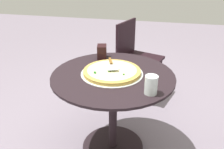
# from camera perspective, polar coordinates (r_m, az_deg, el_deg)

# --- Properties ---
(ground_plane) EXTENTS (10.00, 10.00, 0.00)m
(ground_plane) POSITION_cam_1_polar(r_m,az_deg,el_deg) (2.10, 0.20, -17.49)
(ground_plane) COLOR gray
(patio_table) EXTENTS (0.92, 0.92, 0.71)m
(patio_table) POSITION_cam_1_polar(r_m,az_deg,el_deg) (1.80, 0.23, -5.67)
(patio_table) COLOR black
(patio_table) RESTS_ON ground
(pizza_on_tray) EXTENTS (0.47, 0.47, 0.05)m
(pizza_on_tray) POSITION_cam_1_polar(r_m,az_deg,el_deg) (1.70, -0.00, 0.73)
(pizza_on_tray) COLOR silver
(pizza_on_tray) RESTS_ON patio_table
(pizza_server) EXTENTS (0.12, 0.21, 0.02)m
(pizza_server) POSITION_cam_1_polar(r_m,az_deg,el_deg) (1.74, -0.16, 2.64)
(pizza_server) COLOR silver
(pizza_server) RESTS_ON pizza_on_tray
(drinking_cup) EXTENTS (0.08, 0.08, 0.12)m
(drinking_cup) POSITION_cam_1_polar(r_m,az_deg,el_deg) (1.44, 9.73, -2.55)
(drinking_cup) COLOR white
(drinking_cup) RESTS_ON patio_table
(napkin_dispenser) EXTENTS (0.10, 0.12, 0.11)m
(napkin_dispenser) POSITION_cam_1_polar(r_m,az_deg,el_deg) (1.98, -2.53, 5.71)
(napkin_dispenser) COLOR black
(napkin_dispenser) RESTS_ON patio_table
(patio_chair_near) EXTENTS (0.54, 0.54, 0.87)m
(patio_chair_near) POSITION_cam_1_polar(r_m,az_deg,el_deg) (2.66, 5.75, 5.31)
(patio_chair_near) COLOR black
(patio_chair_near) RESTS_ON ground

